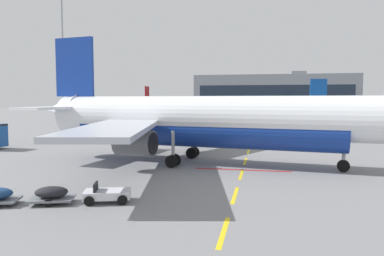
% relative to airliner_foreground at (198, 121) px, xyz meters
% --- Properties ---
extents(apron_paint_markings, '(8.00, 95.54, 0.01)m').
position_rel_airliner_foreground_xyz_m(apron_paint_markings, '(4.27, 12.27, -3.95)').
color(apron_paint_markings, yellow).
rests_on(apron_paint_markings, ground).
extents(airliner_foreground, '(34.79, 34.28, 12.20)m').
position_rel_airliner_foreground_xyz_m(airliner_foreground, '(0.00, 0.00, 0.00)').
color(airliner_foreground, white).
rests_on(airliner_foreground, ground).
extents(airliner_mid_left, '(28.45, 28.47, 10.02)m').
position_rel_airliner_foreground_xyz_m(airliner_mid_left, '(-30.14, 65.76, -0.71)').
color(airliner_mid_left, silver).
rests_on(airliner_mid_left, ground).
extents(airliner_far_right, '(30.72, 30.33, 10.76)m').
position_rel_airliner_foreground_xyz_m(airliner_far_right, '(6.77, 56.38, -0.47)').
color(airliner_far_right, silver).
rests_on(airliner_far_right, ground).
extents(baggage_train, '(8.64, 3.99, 1.14)m').
position_rel_airliner_foreground_xyz_m(baggage_train, '(-5.73, -14.58, -3.42)').
color(baggage_train, silver).
rests_on(baggage_train, ground).
extents(apron_light_mast_near, '(1.80, 1.80, 25.67)m').
position_rel_airliner_foreground_xyz_m(apron_light_mast_near, '(-29.28, 26.81, 11.95)').
color(apron_light_mast_near, slate).
rests_on(apron_light_mast_near, ground).
extents(terminal_satellite, '(65.32, 18.64, 17.54)m').
position_rel_airliner_foreground_xyz_m(terminal_satellite, '(9.94, 124.74, 4.05)').
color(terminal_satellite, gray).
rests_on(terminal_satellite, ground).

